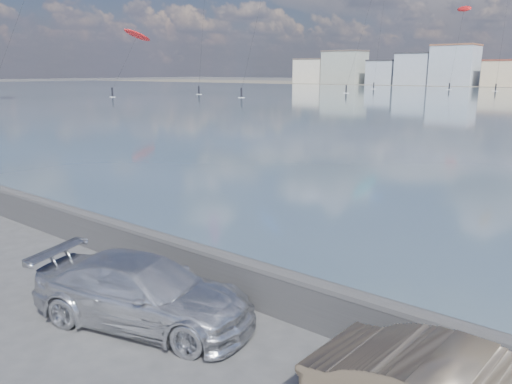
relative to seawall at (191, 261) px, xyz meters
The scene contains 5 objects.
ground 2.76m from the seawall, 90.00° to the right, with size 700.00×700.00×0.00m, color #333335.
seawall is the anchor object (origin of this frame).
car_silver 2.11m from the seawall, 70.98° to the right, with size 1.92×4.72×1.37m, color silver.
kitesurfer_6 157.38m from the seawall, 104.88° to the left, with size 8.16×16.70×24.71m.
kitesurfer_18 101.70m from the seawall, 141.98° to the left, with size 3.47×12.18×14.02m.
Camera 1 is at (8.33, -5.20, 5.05)m, focal length 35.00 mm.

